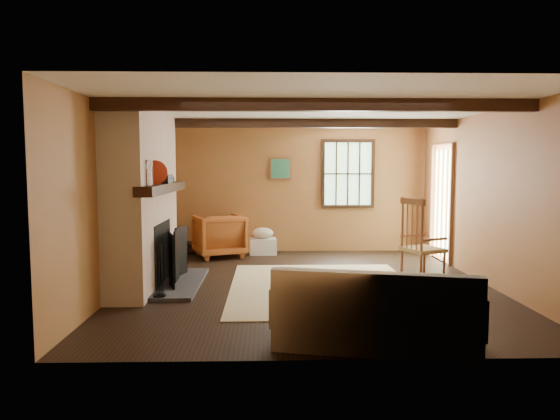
{
  "coord_description": "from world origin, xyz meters",
  "views": [
    {
      "loc": [
        -0.55,
        -6.85,
        1.64
      ],
      "look_at": [
        -0.37,
        0.4,
        1.01
      ],
      "focal_mm": 32.0,
      "sensor_mm": 36.0,
      "label": 1
    }
  ],
  "objects_px": {
    "rocking_chair": "(421,246)",
    "laundry_basket": "(263,246)",
    "sofa": "(375,317)",
    "fireplace": "(145,206)",
    "armchair": "(219,236)"
  },
  "relations": [
    {
      "from": "laundry_basket",
      "to": "armchair",
      "type": "distance_m",
      "value": 0.86
    },
    {
      "from": "sofa",
      "to": "armchair",
      "type": "xyz_separation_m",
      "value": [
        -1.87,
        4.57,
        0.12
      ]
    },
    {
      "from": "laundry_basket",
      "to": "fireplace",
      "type": "bearing_deg",
      "value": -123.3
    },
    {
      "from": "fireplace",
      "to": "sofa",
      "type": "height_order",
      "value": "fireplace"
    },
    {
      "from": "laundry_basket",
      "to": "armchair",
      "type": "bearing_deg",
      "value": -162.89
    },
    {
      "from": "rocking_chair",
      "to": "laundry_basket",
      "type": "bearing_deg",
      "value": 21.3
    },
    {
      "from": "laundry_basket",
      "to": "rocking_chair",
      "type": "bearing_deg",
      "value": -45.66
    },
    {
      "from": "sofa",
      "to": "laundry_basket",
      "type": "height_order",
      "value": "sofa"
    },
    {
      "from": "fireplace",
      "to": "armchair",
      "type": "bearing_deg",
      "value": 69.89
    },
    {
      "from": "rocking_chair",
      "to": "sofa",
      "type": "height_order",
      "value": "rocking_chair"
    },
    {
      "from": "fireplace",
      "to": "laundry_basket",
      "type": "bearing_deg",
      "value": 56.7
    },
    {
      "from": "sofa",
      "to": "fireplace",
      "type": "bearing_deg",
      "value": 150.77
    },
    {
      "from": "fireplace",
      "to": "armchair",
      "type": "distance_m",
      "value": 2.42
    },
    {
      "from": "fireplace",
      "to": "laundry_basket",
      "type": "distance_m",
      "value": 3.04
    },
    {
      "from": "rocking_chair",
      "to": "fireplace",
      "type": "bearing_deg",
      "value": 68.38
    }
  ]
}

